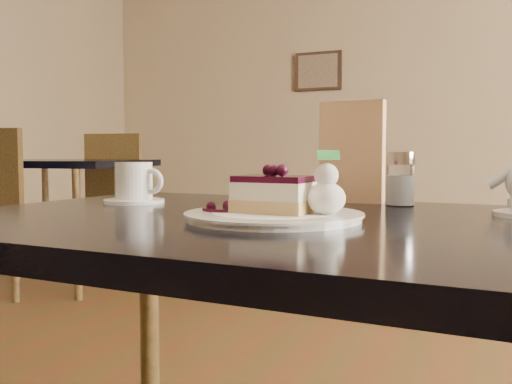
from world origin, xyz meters
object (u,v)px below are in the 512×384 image
at_px(cheesecake_slice, 274,195).
at_px(coffee_set, 135,185).
at_px(bg_table_far_left, 61,270).
at_px(main_table, 286,263).
at_px(dessert_plate, 274,217).

height_order(cheesecake_slice, coffee_set, coffee_set).
xyz_separation_m(cheesecake_slice, bg_table_far_left, (-2.36, 2.06, -0.71)).
distance_m(main_table, cheesecake_slice, 0.13).
bearing_deg(cheesecake_slice, dessert_plate, -109.99).
height_order(dessert_plate, coffee_set, coffee_set).
bearing_deg(dessert_plate, cheesecake_slice, 67.89).
xyz_separation_m(cheesecake_slice, coffee_set, (-0.39, 0.17, -0.00)).
bearing_deg(dessert_plate, bg_table_far_left, 138.95).
height_order(main_table, coffee_set, coffee_set).
relative_size(cheesecake_slice, bg_table_far_left, 0.06).
bearing_deg(bg_table_far_left, cheesecake_slice, -49.49).
bearing_deg(coffee_set, bg_table_far_left, 136.25).
distance_m(main_table, dessert_plate, 0.10).
distance_m(main_table, coffee_set, 0.43).
bearing_deg(cheesecake_slice, main_table, 90.00).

